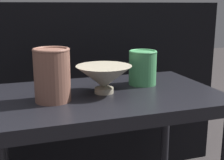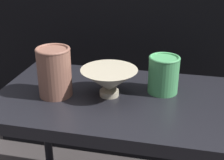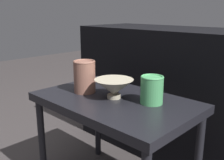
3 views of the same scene
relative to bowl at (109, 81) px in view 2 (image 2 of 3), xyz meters
The scene contains 5 objects.
table 0.11m from the bowl, 14.52° to the left, with size 0.75×0.47×0.52m.
couch_backdrop 0.63m from the bowl, 89.48° to the left, with size 1.36×0.50×0.81m.
bowl is the anchor object (origin of this frame).
vase_textured_left 0.18m from the bowl, 169.53° to the right, with size 0.11×0.11×0.16m.
vase_colorful_right 0.18m from the bowl, 21.91° to the left, with size 0.10×0.10×0.12m.
Camera 2 is at (0.20, -0.89, 0.98)m, focal length 50.00 mm.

